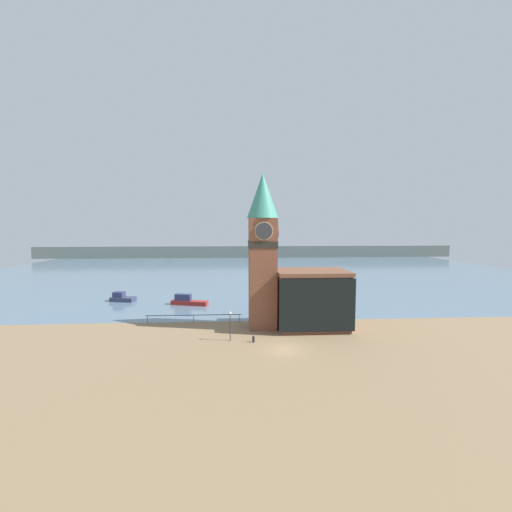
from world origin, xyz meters
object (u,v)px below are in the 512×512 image
pier_building (312,299)px  boat_far (122,298)px  clock_tower (263,247)px  boat_near (188,301)px  lamp_post (230,320)px  mooring_bollard_near (253,339)px

pier_building → boat_far: bearing=149.6°
pier_building → clock_tower: bearing=174.7°
boat_near → lamp_post: 20.68m
clock_tower → boat_near: bearing=130.7°
boat_near → boat_far: size_ratio=1.43×
boat_far → mooring_bollard_near: bearing=-34.4°
boat_near → lamp_post: bearing=-54.0°
pier_building → boat_near: bearing=141.9°
clock_tower → boat_near: 20.97m
boat_far → mooring_bollard_near: size_ratio=5.90×
boat_far → mooring_bollard_near: boat_far is taller
lamp_post → mooring_bollard_near: bearing=-14.4°
clock_tower → lamp_post: clock_tower is taller
mooring_bollard_near → boat_near: bearing=117.7°
boat_near → mooring_bollard_near: bearing=-48.2°
boat_far → lamp_post: size_ratio=1.30×
clock_tower → pier_building: 9.59m
pier_building → boat_near: 23.70m
boat_near → mooring_bollard_near: boat_near is taller
pier_building → boat_near: (-18.47, 14.49, -3.23)m
pier_building → lamp_post: size_ratio=2.73×
boat_near → clock_tower: bearing=-35.2°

